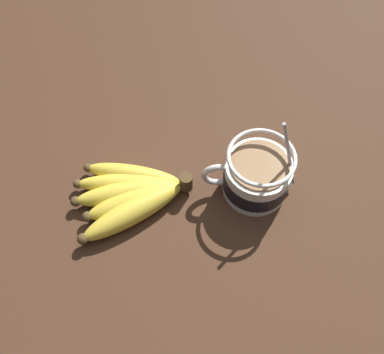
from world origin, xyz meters
TOP-DOWN VIEW (x-y plane):
  - table at (0.00, 0.00)cm, footprint 135.66×135.66cm
  - coffee_mug at (-6.56, 0.33)cm, footprint 14.47×10.07cm
  - banana_bunch at (12.19, 1.32)cm, footprint 18.37×15.23cm

SIDE VIEW (x-z plane):
  - table at x=0.00cm, z-range 0.00..2.86cm
  - banana_bunch at x=12.19cm, z-range 2.53..6.64cm
  - coffee_mug at x=-6.56cm, z-range -1.60..14.72cm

